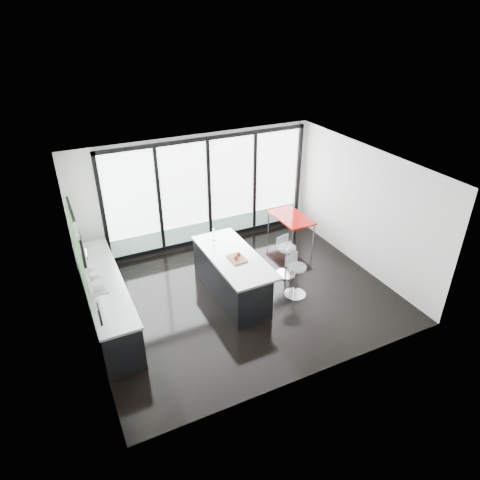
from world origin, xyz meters
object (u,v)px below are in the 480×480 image
bar_stool_far (286,261)px  red_table (290,228)px  island (231,275)px  bar_stool_near (296,281)px

bar_stool_far → red_table: bar_stool_far is taller
bar_stool_far → island: bearing=171.2°
island → bar_stool_far: island is taller
bar_stool_far → red_table: 1.65m
bar_stool_far → red_table: bearing=41.5°
red_table → bar_stool_near: bearing=-119.0°
bar_stool_near → bar_stool_far: (0.22, 0.75, 0.00)m
bar_stool_near → island: bearing=136.3°
bar_stool_near → bar_stool_far: bearing=57.6°
red_table → bar_stool_far: bearing=-124.9°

